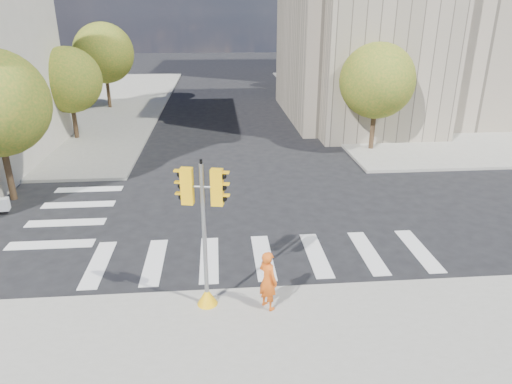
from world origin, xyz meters
The scene contains 13 objects.
ground centered at (0.00, 0.00, 0.00)m, with size 160.00×160.00×0.00m, color black.
sidewalk_far_right centered at (20.00, 26.00, 0.07)m, with size 28.00×40.00×0.15m, color gray.
sidewalk_far_left centered at (-20.00, 26.00, 0.07)m, with size 28.00×40.00×0.15m, color gray.
civic_building centered at (15.59, 19.12, 7.26)m, with size 26.00×16.00×19.39m.
tree_lw_mid centered at (-10.50, 14.00, 3.76)m, with size 4.00×4.00×5.77m.
tree_lw_far centered at (-10.50, 24.00, 4.54)m, with size 4.80×4.80×6.95m.
tree_re_near centered at (7.50, 10.00, 4.05)m, with size 4.20×4.20×6.16m.
tree_re_mid centered at (7.50, 22.00, 4.35)m, with size 4.60×4.60×6.66m.
tree_re_far centered at (7.50, 34.00, 3.87)m, with size 4.00×4.00×5.88m.
lamp_near centered at (8.00, 14.00, 4.58)m, with size 0.35×0.18×8.11m.
lamp_far centered at (8.00, 28.00, 4.58)m, with size 0.35×0.18×8.11m.
traffic_signal centered at (-1.92, -4.69, 1.90)m, with size 1.08×0.56×4.18m.
photographer centered at (-0.28, -4.98, 1.00)m, with size 0.62×0.41×1.70m, color #DE5814.
Camera 1 is at (-1.48, -15.34, 7.67)m, focal length 32.00 mm.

